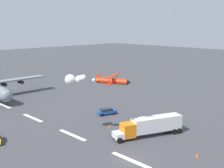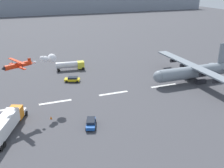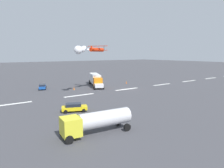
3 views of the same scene
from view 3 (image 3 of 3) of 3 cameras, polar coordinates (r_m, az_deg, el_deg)
ground_plane at (r=58.92m, az=4.24°, el=-1.46°), size 440.00×440.00×0.00m
runway_stripe_1 at (r=94.79m, az=26.26°, el=1.50°), size 8.00×0.90×0.01m
runway_stripe_2 at (r=81.72m, az=21.09°, el=0.81°), size 8.00×0.90×0.01m
runway_stripe_3 at (r=69.57m, az=14.04°, el=-0.14°), size 8.00×0.90×0.01m
runway_stripe_4 at (r=58.92m, az=4.24°, el=-1.46°), size 8.00×0.90×0.01m
runway_stripe_5 at (r=50.74m, az=-9.28°, el=-3.19°), size 8.00×0.90×0.01m
runway_stripe_6 at (r=46.33m, az=-26.64°, el=-5.14°), size 8.00×0.90×0.01m
stunt_biplane_red at (r=52.68m, az=-7.02°, el=9.70°), size 12.00×7.79×2.27m
semi_truck_orange at (r=64.82m, az=-4.72°, el=1.35°), size 8.00×14.19×3.70m
fuel_tanker_truck at (r=26.29m, az=-4.52°, el=-10.37°), size 9.48×3.60×2.90m
followme_car_yellow at (r=61.91m, az=-19.16°, el=-0.67°), size 3.22×4.93×1.52m
airport_staff_sedan at (r=36.74m, az=-10.73°, el=-6.48°), size 4.82×3.32×1.52m
traffic_cone_near at (r=69.90m, az=4.09°, el=0.44°), size 0.44×0.44×0.75m
traffic_cone_far at (r=58.84m, az=-10.76°, el=-1.23°), size 0.44×0.44×0.75m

